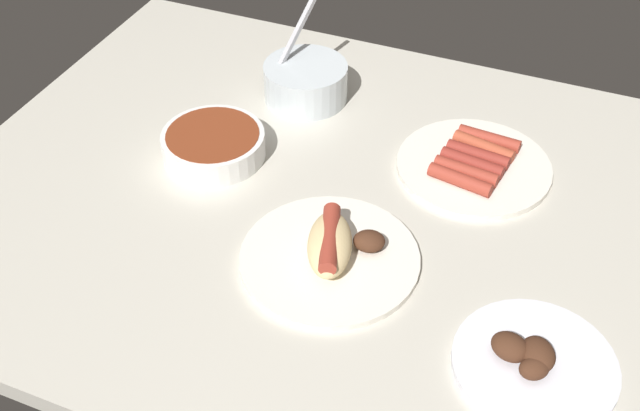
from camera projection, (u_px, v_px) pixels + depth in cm
name	position (u px, v px, depth cm)	size (l,w,h in cm)	color
ground_plane	(345.00, 211.00, 117.87)	(120.00, 90.00, 3.00)	beige
bowl_chili	(213.00, 144.00, 123.90)	(16.21, 16.21, 4.24)	white
bowl_coleslaw	(306.00, 80.00, 135.08)	(14.35, 14.35, 15.65)	silver
plate_hotdog_assembled	(331.00, 252.00, 107.07)	(24.70, 24.70, 5.61)	white
plate_sausages	(474.00, 164.00, 122.24)	(23.92, 23.92, 3.13)	white
plate_grilled_meat	(532.00, 362.00, 94.35)	(19.90, 19.90, 3.97)	white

